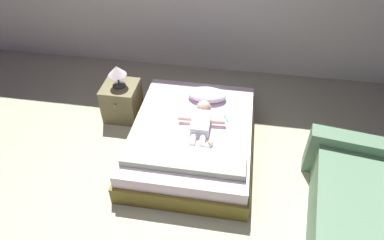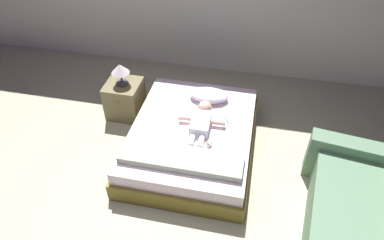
% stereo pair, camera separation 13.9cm
% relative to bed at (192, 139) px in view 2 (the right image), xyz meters
% --- Properties ---
extents(ground_plane, '(8.00, 8.00, 0.00)m').
position_rel_bed_xyz_m(ground_plane, '(-0.29, -1.08, -0.19)').
color(ground_plane, '#B0AD8D').
extents(bed, '(1.42, 1.82, 0.38)m').
position_rel_bed_xyz_m(bed, '(0.00, 0.00, 0.00)').
color(bed, brown).
rests_on(bed, ground_plane).
extents(pillow, '(0.49, 0.30, 0.13)m').
position_rel_bed_xyz_m(pillow, '(0.10, 0.55, 0.26)').
color(pillow, silver).
rests_on(pillow, bed).
extents(baby, '(0.55, 0.68, 0.17)m').
position_rel_bed_xyz_m(baby, '(0.10, 0.07, 0.26)').
color(baby, white).
rests_on(baby, bed).
extents(toothbrush, '(0.07, 0.13, 0.02)m').
position_rel_bed_xyz_m(toothbrush, '(0.37, 0.19, 0.20)').
color(toothbrush, '#2A8EED').
rests_on(toothbrush, bed).
extents(couch, '(1.33, 2.04, 0.80)m').
position_rel_bed_xyz_m(couch, '(1.80, -0.97, 0.09)').
color(couch, slate).
rests_on(couch, ground_plane).
extents(nightstand, '(0.44, 0.47, 0.49)m').
position_rel_bed_xyz_m(nightstand, '(-1.02, 0.50, 0.06)').
color(nightstand, brown).
rests_on(nightstand, ground_plane).
extents(lamp, '(0.23, 0.23, 0.29)m').
position_rel_bed_xyz_m(lamp, '(-1.02, 0.50, 0.51)').
color(lamp, '#333338').
rests_on(lamp, nightstand).
extents(blanket, '(1.28, 0.32, 0.08)m').
position_rel_bed_xyz_m(blanket, '(0.00, -0.55, 0.23)').
color(blanket, '#9FAA92').
rests_on(blanket, bed).
extents(baby_bottle, '(0.10, 0.13, 0.08)m').
position_rel_bed_xyz_m(baby_bottle, '(0.23, -0.29, 0.23)').
color(baby_bottle, white).
rests_on(baby_bottle, bed).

